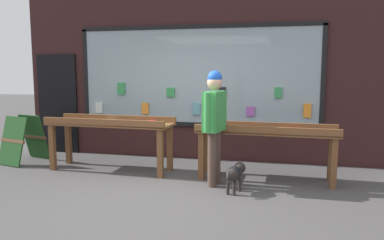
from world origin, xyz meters
name	(u,v)px	position (x,y,z in m)	size (l,w,h in m)	color
ground_plane	(165,196)	(0.00, 0.00, 0.00)	(40.00, 40.00, 0.00)	#474444
shopfront_facade	(198,76)	(-0.05, 2.39, 1.65)	(7.37, 0.29, 3.32)	#331919
display_table_left	(110,128)	(-1.34, 1.11, 0.76)	(2.24, 0.73, 0.95)	brown
display_table_right	(266,136)	(1.34, 1.11, 0.72)	(2.24, 0.66, 0.91)	brown
person_browsing	(214,118)	(0.58, 0.65, 1.04)	(0.31, 0.67, 1.76)	#4C382D
small_dog	(235,173)	(0.94, 0.38, 0.28)	(0.29, 0.54, 0.41)	black
sandwich_board_sign	(24,139)	(-3.23, 1.29, 0.46)	(0.73, 0.88, 0.89)	#193F19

